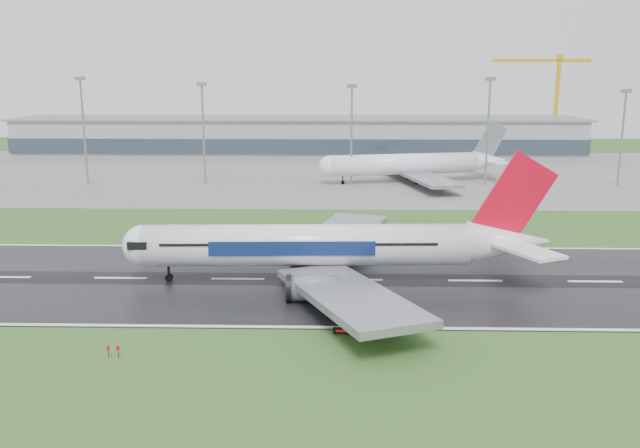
{
  "coord_description": "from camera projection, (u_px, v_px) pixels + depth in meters",
  "views": [
    {
      "loc": [
        16.6,
        -107.51,
        33.82
      ],
      "look_at": [
        13.64,
        12.0,
        7.0
      ],
      "focal_mm": 37.39,
      "sensor_mm": 36.0,
      "label": 1
    }
  ],
  "objects": [
    {
      "name": "floodmast_3",
      "position": [
        351.0,
        137.0,
        206.43
      ],
      "size": [
        0.64,
        0.64,
        29.91
      ],
      "primitive_type": "cylinder",
      "color": "gray",
      "rests_on": "ground"
    },
    {
      "name": "ground",
      "position": [
        238.0,
        279.0,
        112.67
      ],
      "size": [
        520.0,
        520.0,
        0.0
      ],
      "primitive_type": "plane",
      "color": "#2A531E",
      "rests_on": "ground"
    },
    {
      "name": "tower_crane",
      "position": [
        556.0,
        103.0,
        300.24
      ],
      "size": [
        43.59,
        2.49,
        43.12
      ],
      "primitive_type": null,
      "rotation": [
        0.0,
        0.0,
        -0.0
      ],
      "color": "#D4990B",
      "rests_on": "ground"
    },
    {
      "name": "apron",
      "position": [
        289.0,
        173.0,
        234.59
      ],
      "size": [
        400.0,
        130.0,
        0.08
      ],
      "primitive_type": "cube",
      "color": "slate",
      "rests_on": "ground"
    },
    {
      "name": "floodmast_5",
      "position": [
        622.0,
        140.0,
        204.58
      ],
      "size": [
        0.64,
        0.64,
        28.48
      ],
      "primitive_type": "cylinder",
      "color": "gray",
      "rests_on": "ground"
    },
    {
      "name": "parked_airliner",
      "position": [
        412.0,
        153.0,
        212.79
      ],
      "size": [
        75.82,
        72.53,
        18.74
      ],
      "primitive_type": null,
      "rotation": [
        0.0,
        0.0,
        0.23
      ],
      "color": "white",
      "rests_on": "apron"
    },
    {
      "name": "floodmast_2",
      "position": [
        204.0,
        136.0,
        207.49
      ],
      "size": [
        0.64,
        0.64,
        30.4
      ],
      "primitive_type": "cylinder",
      "color": "gray",
      "rests_on": "ground"
    },
    {
      "name": "runway_sign",
      "position": [
        342.0,
        331.0,
        88.51
      ],
      "size": [
        2.31,
        0.5,
        1.04
      ],
      "primitive_type": null,
      "rotation": [
        0.0,
        0.0,
        0.11
      ],
      "color": "black",
      "rests_on": "ground"
    },
    {
      "name": "main_airliner",
      "position": [
        337.0,
        220.0,
        109.48
      ],
      "size": [
        73.04,
        69.81,
        20.83
      ],
      "primitive_type": null,
      "rotation": [
        0.0,
        0.0,
        0.04
      ],
      "color": "white",
      "rests_on": "runway"
    },
    {
      "name": "floodmast_4",
      "position": [
        488.0,
        134.0,
        205.18
      ],
      "size": [
        0.64,
        0.64,
        32.08
      ],
      "primitive_type": "cylinder",
      "color": "gray",
      "rests_on": "ground"
    },
    {
      "name": "floodmast_1",
      "position": [
        84.0,
        133.0,
        208.2
      ],
      "size": [
        0.64,
        0.64,
        32.17
      ],
      "primitive_type": "cylinder",
      "color": "gray",
      "rests_on": "ground"
    },
    {
      "name": "runway",
      "position": [
        238.0,
        279.0,
        112.66
      ],
      "size": [
        400.0,
        45.0,
        0.1
      ],
      "primitive_type": "cube",
      "color": "black",
      "rests_on": "ground"
    },
    {
      "name": "terminal",
      "position": [
        299.0,
        136.0,
        291.49
      ],
      "size": [
        240.0,
        36.0,
        15.0
      ],
      "primitive_type": "cube",
      "color": "gray",
      "rests_on": "ground"
    }
  ]
}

